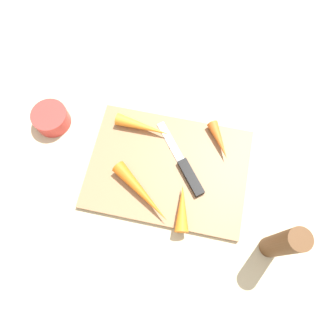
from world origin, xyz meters
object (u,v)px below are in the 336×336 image
at_px(knife, 188,172).
at_px(carrot_short, 182,208).
at_px(carrot_shortest, 219,141).
at_px(pepper_grinder, 283,244).
at_px(carrot_longest, 142,193).
at_px(small_bowl, 51,118).
at_px(cutting_board, 168,169).
at_px(carrot_long, 143,127).

height_order(knife, carrot_short, carrot_short).
relative_size(carrot_shortest, pepper_grinder, 0.56).
xyz_separation_m(carrot_longest, pepper_grinder, (-0.29, 0.05, 0.06)).
xyz_separation_m(carrot_short, small_bowl, (0.35, -0.15, -0.01)).
relative_size(cutting_board, pepper_grinder, 2.15).
bearing_deg(carrot_shortest, cutting_board, -80.23).
height_order(carrot_short, carrot_shortest, carrot_short).
bearing_deg(carrot_short, knife, -7.70).
height_order(cutting_board, carrot_long, carrot_long).
distance_m(cutting_board, carrot_longest, 0.09).
height_order(carrot_long, pepper_grinder, pepper_grinder).
height_order(carrot_longest, small_bowl, carrot_longest).
bearing_deg(knife, small_bowl, 40.61).
relative_size(knife, pepper_grinder, 1.01).
xyz_separation_m(cutting_board, carrot_short, (-0.05, 0.09, 0.02)).
bearing_deg(carrot_shortest, small_bowl, -116.58).
xyz_separation_m(cutting_board, carrot_longest, (0.04, 0.07, 0.02)).
relative_size(carrot_shortest, carrot_longest, 0.57).
distance_m(cutting_board, small_bowl, 0.31).
bearing_deg(pepper_grinder, knife, -31.84).
height_order(carrot_shortest, pepper_grinder, pepper_grinder).
relative_size(carrot_short, small_bowl, 1.19).
relative_size(carrot_short, carrot_longest, 0.61).
height_order(carrot_short, carrot_longest, carrot_longest).
height_order(carrot_shortest, carrot_long, carrot_long).
bearing_deg(carrot_longest, carrot_short, 26.42).
height_order(cutting_board, carrot_longest, carrot_longest).
relative_size(carrot_long, pepper_grinder, 0.78).
distance_m(cutting_board, carrot_short, 0.10).
bearing_deg(carrot_long, small_bowl, -168.35).
bearing_deg(small_bowl, carrot_short, 156.53).
height_order(cutting_board, small_bowl, small_bowl).
bearing_deg(carrot_longest, carrot_long, 138.32).
xyz_separation_m(carrot_long, small_bowl, (0.22, 0.02, -0.01)).
bearing_deg(small_bowl, carrot_longest, 152.07).
height_order(carrot_longest, pepper_grinder, pepper_grinder).
bearing_deg(knife, cutting_board, 47.98).
bearing_deg(carrot_shortest, pepper_grinder, 4.16).
relative_size(carrot_shortest, carrot_long, 0.71).
relative_size(knife, small_bowl, 2.01).
xyz_separation_m(knife, carrot_shortest, (-0.06, -0.09, 0.01)).
bearing_deg(knife, carrot_short, 143.21).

